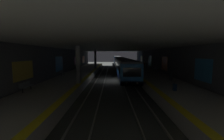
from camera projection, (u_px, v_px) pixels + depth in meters
The scene contains 22 objects.
ground_plane at pixel (113, 81), 25.45m from camera, with size 120.00×120.00×0.00m, color #383A38.
track_left at pixel (126, 80), 25.44m from camera, with size 60.00×1.53×0.16m.
track_right at pixel (101, 80), 25.43m from camera, with size 60.00×1.53×0.16m.
platform_left at pixel (151, 78), 25.40m from camera, with size 60.00×5.30×1.06m.
platform_right at pixel (76, 78), 25.38m from camera, with size 60.00×5.30×1.06m.
wall_left at pixel (168, 65), 25.21m from camera, with size 60.00×0.56×5.60m.
wall_right at pixel (59, 65), 25.17m from camera, with size 60.00×0.56×5.60m.
ceiling_slab at pixel (113, 47), 24.82m from camera, with size 60.00×19.40×0.40m.
pillar_near at pixel (78, 65), 17.66m from camera, with size 0.56×0.56×4.55m.
pillar_far at pixel (95, 59), 36.22m from camera, with size 0.56×0.56×4.55m.
metro_train at pixel (120, 62), 45.18m from camera, with size 55.24×2.83×3.49m.
bench_left_near at pixel (155, 69), 29.66m from camera, with size 1.70×0.47×0.86m.
bench_left_mid at pixel (145, 66), 38.68m from camera, with size 1.70×0.47×0.86m.
bench_right_near at pixel (26, 86), 14.00m from camera, with size 1.70×0.47×0.86m.
bench_right_mid at pixel (62, 72), 24.24m from camera, with size 1.70×0.47×0.86m.
bench_right_far at pixel (77, 67), 35.05m from camera, with size 1.70×0.47×0.86m.
person_waiting_near at pixel (144, 65), 34.35m from camera, with size 0.60×0.24×1.76m.
person_walking_mid at pixel (80, 64), 38.56m from camera, with size 0.60×0.22×1.53m.
person_standing_far at pixel (147, 65), 36.66m from camera, with size 0.60×0.22×1.62m.
suitcase_rolling at pixel (175, 87), 14.18m from camera, with size 0.36×0.28×0.96m.
backpack_on_floor at pixel (78, 74), 24.66m from camera, with size 0.30×0.20×0.40m.
trash_bin at pixel (171, 77), 19.82m from camera, with size 0.44×0.44×0.85m.
Camera 1 is at (-25.10, 0.28, 4.60)m, focal length 23.36 mm.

